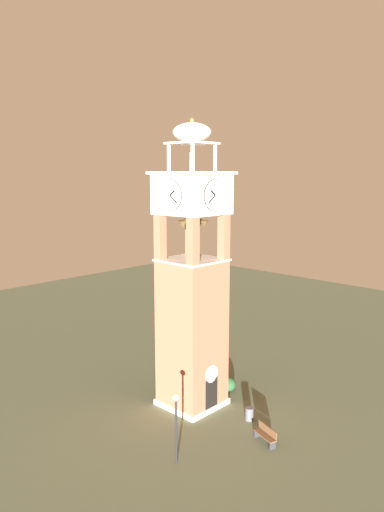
{
  "coord_description": "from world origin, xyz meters",
  "views": [
    {
      "loc": [
        -21.65,
        -20.57,
        14.84
      ],
      "look_at": [
        0.0,
        0.0,
        9.83
      ],
      "focal_mm": 34.15,
      "sensor_mm": 36.0,
      "label": 1
    }
  ],
  "objects_px": {
    "park_bench": "(266,435)",
    "trash_bin": "(249,414)",
    "clock_tower": "(192,294)",
    "lamp_post": "(176,416)"
  },
  "relations": [
    {
      "from": "park_bench",
      "to": "trash_bin",
      "type": "xyz_separation_m",
      "value": [
        1.42,
        2.21,
        -0.08
      ]
    },
    {
      "from": "trash_bin",
      "to": "clock_tower",
      "type": "bearing_deg",
      "value": 102.09
    },
    {
      "from": "park_bench",
      "to": "lamp_post",
      "type": "bearing_deg",
      "value": 154.77
    },
    {
      "from": "trash_bin",
      "to": "park_bench",
      "type": "bearing_deg",
      "value": -122.76
    },
    {
      "from": "park_bench",
      "to": "trash_bin",
      "type": "distance_m",
      "value": 2.63
    },
    {
      "from": "clock_tower",
      "to": "lamp_post",
      "type": "distance_m",
      "value": 8.2
    },
    {
      "from": "lamp_post",
      "to": "trash_bin",
      "type": "xyz_separation_m",
      "value": [
        6.23,
        -0.06,
        -2.24
      ]
    },
    {
      "from": "clock_tower",
      "to": "trash_bin",
      "type": "xyz_separation_m",
      "value": [
        0.86,
        -4.02,
        -7.0
      ]
    },
    {
      "from": "clock_tower",
      "to": "trash_bin",
      "type": "distance_m",
      "value": 8.12
    },
    {
      "from": "lamp_post",
      "to": "trash_bin",
      "type": "relative_size",
      "value": 4.75
    }
  ]
}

